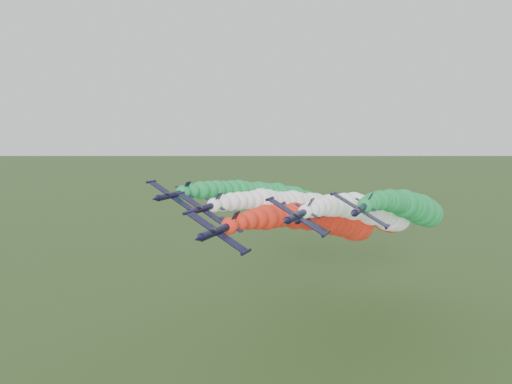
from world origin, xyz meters
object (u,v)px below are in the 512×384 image
jet_inner_left (311,208)px  jet_trail (372,214)px  jet_lead (332,221)px  jet_outer_left (283,199)px  jet_inner_right (376,212)px  jet_outer_right (414,208)px

jet_inner_left → jet_trail: (14.23, 15.46, -3.16)m
jet_lead → jet_outer_left: jet_outer_left is taller
jet_inner_left → jet_lead: bearing=-55.3°
jet_outer_left → jet_lead: bearing=-43.6°
jet_lead → jet_inner_right: (8.69, 11.16, 1.12)m
jet_outer_left → jet_outer_right: jet_outer_left is taller
jet_outer_right → jet_trail: bearing=145.8°
jet_inner_left → jet_outer_left: (-10.10, 4.84, 1.34)m
jet_outer_left → jet_trail: size_ratio=1.00×
jet_trail → jet_inner_left: bearing=-132.6°
jet_lead → jet_inner_right: jet_inner_right is taller
jet_lead → jet_outer_right: 27.03m
jet_inner_right → jet_lead: bearing=-127.9°
jet_outer_left → jet_outer_right: (36.70, 2.22, -0.73)m
jet_inner_left → jet_outer_right: 27.53m
jet_outer_right → jet_trail: size_ratio=0.99×
jet_lead → jet_trail: (4.60, 29.41, -2.54)m
jet_inner_left → jet_outer_right: size_ratio=1.00×
jet_lead → jet_inner_left: jet_inner_left is taller
jet_outer_left → jet_inner_left: bearing=-25.6°
jet_outer_left → jet_inner_right: bearing=-15.0°
jet_outer_left → jet_trail: (24.33, 10.62, -4.50)m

